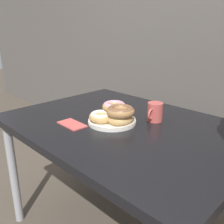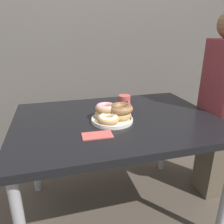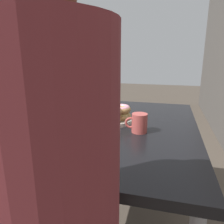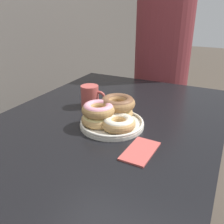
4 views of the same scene
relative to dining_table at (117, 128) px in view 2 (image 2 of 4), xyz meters
name	(u,v)px [view 2 (image 2 of 4)]	position (x,y,z in m)	size (l,w,h in m)	color
wall_back	(87,24)	(0.00, 0.99, 0.63)	(8.00, 0.05, 2.60)	#56514C
dining_table	(117,128)	(0.00, 0.00, 0.00)	(1.24, 0.90, 0.73)	black
donut_plate	(113,114)	(-0.04, -0.04, 0.12)	(0.27, 0.26, 0.10)	silver
coffee_mug	(125,102)	(0.10, 0.14, 0.12)	(0.08, 0.12, 0.10)	#B74C47
napkin	(97,135)	(-0.17, -0.21, 0.07)	(0.16, 0.09, 0.01)	#BC4C47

